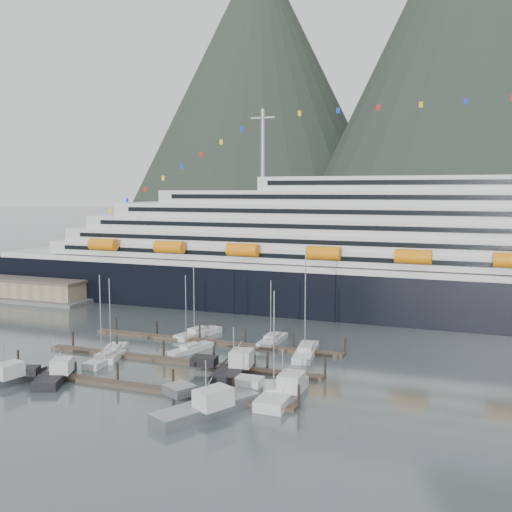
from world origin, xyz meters
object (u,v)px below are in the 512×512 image
Objects in this scene: sailboat_a at (105,360)px; trawler_e at (233,368)px; trawler_b at (54,375)px; sailboat_e at (198,334)px; trawler_a at (4,377)px; sailboat_h at (273,395)px; cruise_ship at (435,261)px; trawler_c at (205,406)px; sailboat_d at (190,350)px; sailboat_f at (272,341)px; trawler_d at (281,391)px; sailboat_b at (113,353)px; sailboat_g at (306,353)px; warehouse at (22,287)px.

sailboat_a reaches higher than trawler_e.
sailboat_a is at bearing -29.68° from trawler_b.
sailboat_e reaches higher than trawler_a.
sailboat_e is 0.93× the size of sailboat_h.
trawler_c is at bearing -106.88° from cruise_ship.
sailboat_d is 28.57m from trawler_c.
trawler_b is (-1.32, -10.40, 0.44)m from sailboat_a.
trawler_b reaches higher than trawler_a.
sailboat_a reaches higher than trawler_c.
sailboat_h is at bearing -137.71° from trawler_e.
sailboat_a is 10.49m from trawler_b.
trawler_e is (21.55, 1.71, 0.54)m from sailboat_a.
trawler_e is (-24.31, -54.19, -11.06)m from cruise_ship.
cruise_ship is at bearing -23.23° from sailboat_d.
cruise_ship is 14.00× the size of sailboat_h.
trawler_a is at bearing 140.22° from sailboat_f.
sailboat_d is 11.17m from sailboat_e.
sailboat_e is (-39.81, -34.95, -11.61)m from cruise_ship.
sailboat_d is at bearing 57.13° from trawler_c.
trawler_e is at bearing -49.45° from trawler_a.
trawler_a is at bearing -127.21° from cruise_ship.
trawler_b is 0.74× the size of trawler_c.
trawler_c reaches higher than trawler_b.
cruise_ship is 16.77× the size of trawler_d.
trawler_c is (14.81, -24.42, 0.53)m from sailboat_d.
sailboat_h is (24.60, -26.69, 0.02)m from sailboat_e.
trawler_e is at bearing 54.13° from trawler_d.
trawler_a is (-6.20, -17.62, 0.44)m from sailboat_b.
trawler_d is (32.68, -9.05, 0.51)m from sailboat_b.
sailboat_g is at bearing -86.79° from sailboat_e.
sailboat_h reaches higher than sailboat_e.
sailboat_d is 0.98× the size of sailboat_e.
sailboat_a is at bearing 79.67° from trawler_d.
sailboat_d is at bearing 132.53° from sailboat_f.
sailboat_d reaches higher than trawler_e.
sailboat_b is 0.98× the size of sailboat_e.
trawler_a is (-53.08, -69.91, -11.17)m from cruise_ship.
sailboat_b is 31.13m from trawler_c.
sailboat_f is 19.25m from trawler_e.
sailboat_h reaches higher than trawler_b.
sailboat_h is (9.73, -26.69, 0.02)m from sailboat_f.
warehouse is at bearing 52.55° from trawler_a.
sailboat_d is (66.02, -32.51, -1.84)m from warehouse.
sailboat_h reaches higher than sailboat_a.
trawler_b is at bearing 168.65° from sailboat_a.
sailboat_d is 29.83m from trawler_a.
trawler_b reaches higher than warehouse.
warehouse is at bearing 48.47° from sailboat_a.
sailboat_h reaches higher than warehouse.
sailboat_d reaches higher than warehouse.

